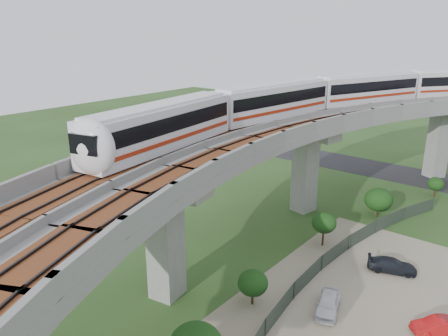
{
  "coord_description": "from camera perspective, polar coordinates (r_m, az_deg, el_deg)",
  "views": [
    {
      "loc": [
        22.3,
        -30.05,
        19.48
      ],
      "look_at": [
        -0.91,
        -1.34,
        7.5
      ],
      "focal_mm": 35.0,
      "sensor_mm": 36.0,
      "label": 1
    }
  ],
  "objects": [
    {
      "name": "tree_1",
      "position": [
        49.31,
        19.53,
        -3.92
      ],
      "size": [
        2.95,
        2.95,
        3.22
      ],
      "color": "#382314",
      "rests_on": "ground"
    },
    {
      "name": "car_dark",
      "position": [
        39.67,
        21.1,
        -11.76
      ],
      "size": [
        4.24,
        2.91,
        1.14
      ],
      "primitive_type": "imported",
      "rotation": [
        0.0,
        0.0,
        1.94
      ],
      "color": "black",
      "rests_on": "dirt_lot"
    },
    {
      "name": "tree_0",
      "position": [
        57.73,
        25.92,
        -1.87
      ],
      "size": [
        1.88,
        1.88,
        2.48
      ],
      "color": "#382314",
      "rests_on": "ground"
    },
    {
      "name": "asphalt_road",
      "position": [
        66.95,
        17.75,
        0.19
      ],
      "size": [
        60.0,
        8.0,
        0.03
      ],
      "primitive_type": "cube",
      "color": "#232326",
      "rests_on": "ground"
    },
    {
      "name": "car_white",
      "position": [
        33.42,
        13.44,
        -16.82
      ],
      "size": [
        2.62,
        4.03,
        1.28
      ],
      "primitive_type": "imported",
      "rotation": [
        0.0,
        0.0,
        0.32
      ],
      "color": "white",
      "rests_on": "dirt_lot"
    },
    {
      "name": "fence",
      "position": [
        37.57,
        14.43,
        -12.56
      ],
      "size": [
        3.87,
        38.73,
        1.5
      ],
      "color": "#2D382D",
      "rests_on": "ground"
    },
    {
      "name": "dirt_lot",
      "position": [
        35.14,
        19.42,
        -16.82
      ],
      "size": [
        18.0,
        26.0,
        0.04
      ],
      "primitive_type": "cube",
      "color": "gray",
      "rests_on": "ground"
    },
    {
      "name": "tree_3",
      "position": [
        32.73,
        3.78,
        -14.75
      ],
      "size": [
        2.24,
        2.24,
        2.76
      ],
      "color": "#382314",
      "rests_on": "ground"
    },
    {
      "name": "car_red",
      "position": [
        33.85,
        26.02,
        -18.04
      ],
      "size": [
        3.15,
        3.12,
        1.08
      ],
      "primitive_type": "imported",
      "rotation": [
        0.0,
        0.0,
        -0.79
      ],
      "color": "#B31011",
      "rests_on": "dirt_lot"
    },
    {
      "name": "metro_train",
      "position": [
        49.02,
        14.25,
        9.02
      ],
      "size": [
        19.08,
        59.56,
        3.64
      ],
      "color": "silver",
      "rests_on": "ground"
    },
    {
      "name": "tree_2",
      "position": [
        41.38,
        12.93,
        -7.0
      ],
      "size": [
        2.26,
        2.26,
        3.3
      ],
      "color": "#382314",
      "rests_on": "ground"
    },
    {
      "name": "ground",
      "position": [
        42.19,
        2.14,
        -9.54
      ],
      "size": [
        160.0,
        160.0,
        0.0
      ],
      "primitive_type": "plane",
      "color": "#2C461C",
      "rests_on": "ground"
    },
    {
      "name": "viaduct",
      "position": [
        36.78,
        7.09,
        1.36
      ],
      "size": [
        19.58,
        73.98,
        11.4
      ],
      "color": "#99968E",
      "rests_on": "ground"
    }
  ]
}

